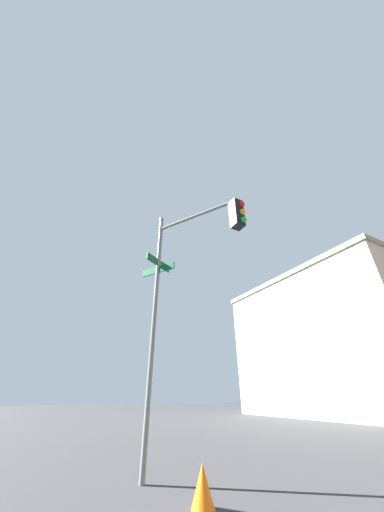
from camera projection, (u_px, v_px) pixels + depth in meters
traffic_signal_near at (191, 264)px, 6.43m from camera, size 2.80×1.87×6.37m
building_stucco at (376, 349)px, 25.18m from camera, size 15.68×23.72×11.30m
traffic_cone at (203, 485)px, 3.82m from camera, size 0.36×0.36×0.55m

